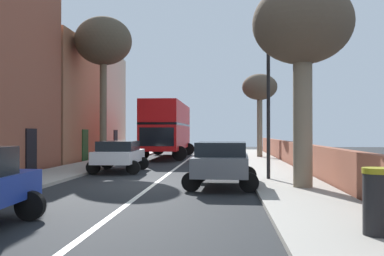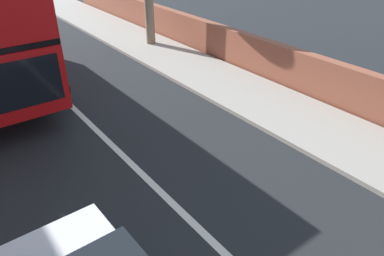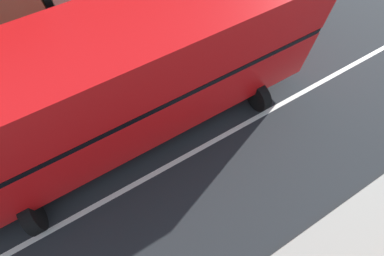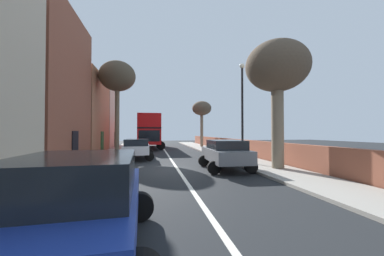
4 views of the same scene
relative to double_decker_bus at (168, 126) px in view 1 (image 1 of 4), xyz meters
The scene contains 13 objects.
ground_plane 17.12m from the double_decker_bus, 84.25° to the right, with size 84.00×84.00×0.00m, color black.
road_centre_line 17.12m from the double_decker_bus, 84.25° to the right, with size 0.16×54.00×0.01m, color silver.
sidewalk_left 17.33m from the double_decker_bus, 100.74° to the right, with size 2.60×60.00×0.12m, color #9E998E.
sidewalk_right 18.26m from the double_decker_bus, 68.64° to the right, with size 2.60×60.00×0.12m, color #9E998E.
boundary_wall_right 18.81m from the double_decker_bus, 64.22° to the right, with size 0.36×54.00×1.37m, color brown.
double_decker_bus is the anchor object (origin of this frame).
parked_car_white_left_0 12.06m from the double_decker_bus, 93.83° to the right, with size 2.55×4.32×1.50m.
parked_car_grey_right_3 18.06m from the double_decker_bus, 76.52° to the right, with size 2.60×4.13×1.59m.
street_tree_right_1 19.65m from the double_decker_bus, 69.27° to the right, with size 3.31×3.31×6.77m.
street_tree_left_2 9.01m from the double_decker_bus, 113.47° to the right, with size 3.42×3.42×8.76m.
street_tree_right_3 7.40m from the double_decker_bus, ahead, with size 2.59×2.59×6.10m.
lamppost_right 16.79m from the double_decker_bus, 68.98° to the right, with size 0.32×0.32×6.31m.
litter_bin_right 25.96m from the double_decker_bus, 74.33° to the right, with size 0.55×0.55×1.18m.
Camera 1 is at (2.61, -16.06, 1.94)m, focal length 41.24 mm.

